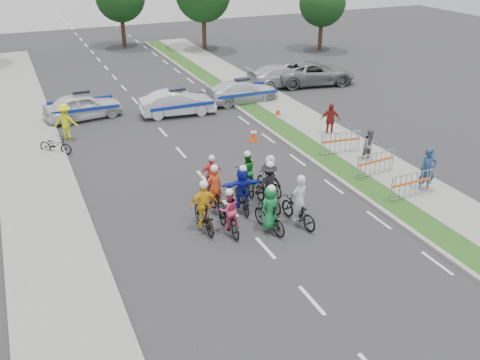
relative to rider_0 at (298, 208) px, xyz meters
name	(u,v)px	position (x,y,z in m)	size (l,w,h in m)	color
ground	(265,248)	(-1.77, -0.97, -0.65)	(90.00, 90.00, 0.00)	#28282B
curb_right	(319,165)	(3.33, 4.03, -0.59)	(0.20, 60.00, 0.12)	gray
grass_strip	(332,163)	(4.03, 4.03, -0.59)	(1.20, 60.00, 0.11)	#184516
sidewalk_right	(365,156)	(5.83, 4.03, -0.58)	(2.40, 60.00, 0.13)	gray
sidewalk_left	(45,217)	(-8.27, 4.03, -0.58)	(3.00, 60.00, 0.13)	gray
rider_0	(298,208)	(0.00, 0.00, 0.00)	(0.94, 2.00, 1.96)	black
rider_1	(270,213)	(-1.15, -0.02, 0.07)	(0.84, 1.80, 1.83)	black
rider_2	(229,216)	(-2.50, 0.45, 0.00)	(0.73, 1.71, 1.74)	black
rider_3	(204,211)	(-3.21, 0.98, 0.10)	(0.98, 1.86, 1.95)	black
rider_4	(268,190)	(-0.44, 1.51, 0.11)	(1.11, 1.94, 1.96)	black
rider_5	(242,191)	(-1.41, 1.74, 0.14)	(1.54, 1.84, 1.88)	black
rider_6	(214,196)	(-2.37, 2.13, -0.01)	(0.78, 1.92, 1.92)	black
rider_7	(270,179)	(0.12, 2.51, 0.02)	(0.79, 1.68, 1.71)	black
rider_8	(246,177)	(-0.64, 3.05, 0.03)	(0.81, 1.83, 1.81)	black
rider_9	(212,179)	(-1.99, 3.41, 0.02)	(0.90, 1.68, 1.73)	black
police_car_0	(83,106)	(-5.13, 14.87, 0.07)	(1.69, 4.21, 1.43)	silver
police_car_1	(178,103)	(-0.17, 13.41, 0.04)	(1.46, 4.18, 1.38)	silver
police_car_2	(242,91)	(4.12, 14.13, 0.01)	(1.85, 4.55, 1.32)	silver
civilian_sedan	(281,76)	(7.92, 16.30, 0.04)	(1.92, 4.73, 1.37)	#BAB9BF
civilian_suv	(314,73)	(10.15, 15.85, 0.11)	(2.50, 5.42, 1.51)	slate
spectator_0	(428,170)	(5.93, 0.18, 0.29)	(0.69, 0.45, 1.88)	navy
spectator_1	(370,146)	(5.65, 3.54, 0.15)	(0.77, 0.60, 1.59)	slate
spectator_2	(330,120)	(5.82, 7.10, 0.20)	(1.00, 0.42, 1.70)	maroon
marshal_hiviz	(66,121)	(-6.38, 12.08, 0.25)	(1.16, 0.67, 1.80)	#DBED0C
barrier_0	(411,186)	(4.93, -0.09, -0.09)	(2.00, 0.50, 1.12)	#A5A8AD
barrier_1	(375,165)	(4.93, 2.14, -0.09)	(2.00, 0.50, 1.12)	#A5A8AD
barrier_2	(340,144)	(4.93, 4.78, -0.09)	(2.00, 0.50, 1.12)	#A5A8AD
cone_0	(254,134)	(2.02, 8.02, -0.31)	(0.40, 0.40, 0.70)	#F24C0C
cone_1	(278,111)	(4.82, 10.80, -0.31)	(0.40, 0.40, 0.70)	#F24C0C
parked_bike	(55,145)	(-7.14, 10.30, -0.22)	(0.57, 1.64, 0.86)	black
tree_2	(322,3)	(16.23, 25.03, 3.19)	(3.85, 3.85, 5.77)	#382619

